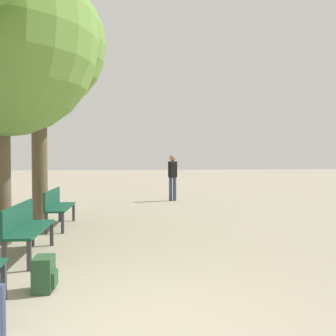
{
  "coord_description": "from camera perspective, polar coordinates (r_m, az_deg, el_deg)",
  "views": [
    {
      "loc": [
        0.04,
        -3.4,
        1.66
      ],
      "look_at": [
        0.86,
        5.07,
        1.38
      ],
      "focal_mm": 40.0,
      "sensor_mm": 36.0,
      "label": 1
    }
  ],
  "objects": [
    {
      "name": "backpack",
      "position": [
        4.99,
        -18.35,
        -15.1
      ],
      "size": [
        0.26,
        0.34,
        0.42
      ],
      "color": "#284C2D",
      "rests_on": "ground_plane"
    },
    {
      "name": "tree_row_2",
      "position": [
        10.78,
        -19.16,
        17.31
      ],
      "size": [
        3.49,
        3.49,
        6.32
      ],
      "color": "brown",
      "rests_on": "ground_plane"
    },
    {
      "name": "pedestrian_near",
      "position": [
        13.71,
        0.71,
        -1.0
      ],
      "size": [
        0.34,
        0.28,
        1.68
      ],
      "color": "#384260",
      "rests_on": "ground_plane"
    },
    {
      "name": "bench_row_2",
      "position": [
        9.1,
        -16.52,
        -5.34
      ],
      "size": [
        0.43,
        1.61,
        0.87
      ],
      "color": "#144733",
      "rests_on": "ground_plane"
    },
    {
      "name": "bench_row_1",
      "position": [
        6.58,
        -20.87,
        -8.15
      ],
      "size": [
        0.43,
        1.61,
        0.87
      ],
      "color": "#144733",
      "rests_on": "ground_plane"
    },
    {
      "name": "ground_plane",
      "position": [
        3.78,
        -6.08,
        -24.12
      ],
      "size": [
        80.0,
        80.0,
        0.0
      ],
      "primitive_type": "plane",
      "color": "gray"
    },
    {
      "name": "tree_row_1",
      "position": [
        7.9,
        -24.23,
        17.36
      ],
      "size": [
        3.6,
        3.6,
        5.6
      ],
      "color": "brown",
      "rests_on": "ground_plane"
    }
  ]
}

